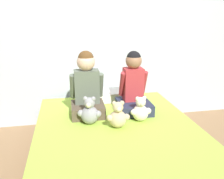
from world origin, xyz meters
TOP-DOWN VIEW (x-y plane):
  - ground_plane at (0.00, 0.00)m, footprint 14.00×14.00m
  - wall_behind_bed at (0.00, 1.13)m, footprint 8.00×0.06m
  - bed at (0.00, 0.00)m, footprint 1.52×2.04m
  - child_on_left at (-0.24, 0.45)m, footprint 0.34×0.32m
  - child_on_right at (0.25, 0.45)m, footprint 0.34×0.38m
  - teddy_bear_held_by_left_child at (-0.25, 0.22)m, footprint 0.22×0.17m
  - teddy_bear_held_by_right_child at (0.25, 0.19)m, footprint 0.21×0.16m
  - teddy_bear_between_children at (0.00, 0.09)m, footprint 0.22×0.16m
  - pillow_at_headboard at (0.00, 0.85)m, footprint 0.59×0.29m

SIDE VIEW (x-z plane):
  - ground_plane at x=0.00m, z-range 0.00..0.00m
  - bed at x=0.00m, z-range 0.00..0.38m
  - pillow_at_headboard at x=0.00m, z-range 0.38..0.49m
  - teddy_bear_held_by_right_child at x=0.25m, z-range 0.36..0.61m
  - teddy_bear_between_children at x=0.00m, z-range 0.36..0.62m
  - teddy_bear_held_by_left_child at x=-0.25m, z-range 0.36..0.63m
  - child_on_right at x=0.25m, z-range 0.31..0.96m
  - child_on_left at x=-0.24m, z-range 0.33..1.00m
  - wall_behind_bed at x=0.00m, z-range 0.00..2.50m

